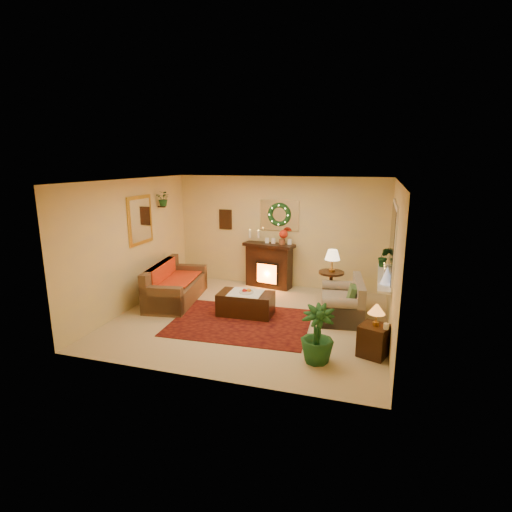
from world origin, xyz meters
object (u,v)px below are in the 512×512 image
(side_table_round, at_px, (331,288))
(end_table_square, at_px, (374,339))
(sofa, at_px, (176,282))
(loveseat, at_px, (342,296))
(fireplace, at_px, (269,264))
(coffee_table, at_px, (246,304))

(side_table_round, distance_m, end_table_square, 2.37)
(sofa, height_order, loveseat, sofa)
(fireplace, bearing_deg, end_table_square, -39.43)
(coffee_table, bearing_deg, loveseat, 11.65)
(side_table_round, bearing_deg, sofa, -165.40)
(sofa, relative_size, side_table_round, 2.74)
(loveseat, xyz_separation_m, side_table_round, (-0.30, 0.73, -0.09))
(fireplace, height_order, coffee_table, fireplace)
(side_table_round, bearing_deg, coffee_table, -142.35)
(sofa, distance_m, side_table_round, 3.28)
(end_table_square, height_order, coffee_table, end_table_square)
(fireplace, relative_size, coffee_table, 1.02)
(fireplace, bearing_deg, sofa, -126.16)
(sofa, distance_m, fireplace, 2.25)
(end_table_square, xyz_separation_m, coffee_table, (-2.41, 1.03, -0.06))
(end_table_square, relative_size, coffee_table, 0.47)
(sofa, distance_m, loveseat, 3.47)
(sofa, distance_m, end_table_square, 4.31)
(sofa, height_order, coffee_table, sofa)
(loveseat, bearing_deg, fireplace, 134.26)
(sofa, bearing_deg, loveseat, -6.78)
(sofa, bearing_deg, coffee_table, -19.61)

